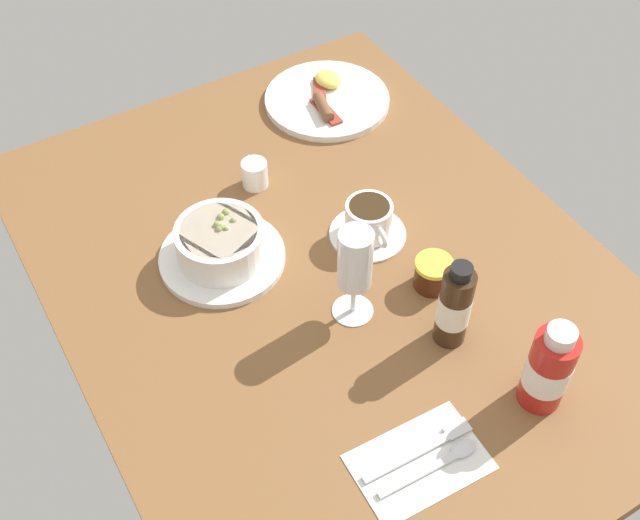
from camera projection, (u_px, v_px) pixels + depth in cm
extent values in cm
cube|color=brown|center=(327.00, 274.00, 130.09)|extent=(110.00, 84.00, 3.00)
cylinder|color=white|center=(222.00, 257.00, 129.70)|extent=(20.59, 20.59, 1.20)
cylinder|color=white|center=(220.00, 243.00, 127.02)|extent=(14.37, 14.37, 5.95)
cylinder|color=beige|center=(219.00, 233.00, 125.39)|extent=(12.36, 12.36, 1.60)
sphere|color=#889153|center=(219.00, 229.00, 124.73)|extent=(1.10, 1.10, 1.10)
sphere|color=#889153|center=(233.00, 220.00, 126.04)|extent=(0.96, 0.96, 0.96)
sphere|color=#889153|center=(226.00, 212.00, 127.20)|extent=(1.27, 1.27, 1.27)
sphere|color=#889153|center=(221.00, 217.00, 126.48)|extent=(1.26, 1.26, 1.26)
sphere|color=#889153|center=(217.00, 225.00, 125.33)|extent=(1.31, 1.31, 1.31)
sphere|color=#889153|center=(226.00, 229.00, 124.80)|extent=(0.80, 0.80, 0.80)
sphere|color=#889153|center=(221.00, 227.00, 124.99)|extent=(1.26, 1.26, 1.26)
cube|color=white|center=(419.00, 462.00, 106.17)|extent=(12.38, 18.20, 0.30)
cube|color=silver|center=(408.00, 457.00, 106.21)|extent=(1.77, 14.04, 0.50)
cube|color=silver|center=(455.00, 430.00, 108.86)|extent=(2.34, 3.69, 0.40)
cube|color=silver|center=(421.00, 474.00, 104.62)|extent=(1.53, 13.03, 0.50)
ellipsoid|color=silver|center=(463.00, 449.00, 106.96)|extent=(2.40, 4.00, 0.60)
cylinder|color=white|center=(368.00, 233.00, 133.54)|extent=(12.94, 12.94, 0.90)
cylinder|color=white|center=(369.00, 219.00, 130.99)|extent=(7.85, 7.85, 5.92)
cylinder|color=#342513|center=(369.00, 208.00, 129.14)|extent=(6.67, 6.67, 1.00)
torus|color=white|center=(381.00, 238.00, 127.74)|extent=(3.68, 1.35, 3.60)
cylinder|color=white|center=(255.00, 174.00, 140.18)|extent=(4.60, 4.60, 4.99)
cone|color=white|center=(249.00, 159.00, 139.98)|extent=(2.32, 1.76, 2.31)
cylinder|color=white|center=(353.00, 310.00, 123.05)|extent=(6.42, 6.42, 0.40)
cylinder|color=white|center=(353.00, 296.00, 120.44)|extent=(0.80, 0.80, 6.56)
cylinder|color=white|center=(355.00, 259.00, 114.14)|extent=(5.20, 5.20, 10.23)
cylinder|color=#EEE8BF|center=(355.00, 266.00, 115.30)|extent=(4.26, 4.26, 6.14)
cylinder|color=#461F0D|center=(433.00, 275.00, 125.02)|extent=(5.77, 5.77, 4.49)
cylinder|color=yellow|center=(434.00, 264.00, 123.04)|extent=(6.06, 6.06, 0.80)
cylinder|color=#382314|center=(454.00, 308.00, 114.78)|extent=(4.82, 4.82, 13.94)
cylinder|color=white|center=(454.00, 309.00, 114.99)|extent=(4.91, 4.91, 5.30)
cylinder|color=black|center=(461.00, 272.00, 108.83)|extent=(3.13, 3.13, 1.94)
cylinder|color=#B21E19|center=(548.00, 370.00, 107.95)|extent=(6.16, 6.16, 13.50)
cylinder|color=silver|center=(548.00, 371.00, 108.15)|extent=(6.28, 6.28, 5.13)
cylinder|color=silver|center=(561.00, 336.00, 102.08)|extent=(4.00, 4.00, 2.17)
cylinder|color=white|center=(327.00, 100.00, 157.11)|extent=(24.60, 24.60, 1.40)
cube|color=#983828|center=(320.00, 92.00, 157.21)|extent=(9.04, 6.44, 0.60)
cube|color=#983828|center=(326.00, 111.00, 153.22)|extent=(9.07, 2.68, 0.60)
cylinder|color=brown|center=(323.00, 107.00, 152.55)|extent=(7.32, 3.77, 2.20)
ellipsoid|color=#F2D859|center=(328.00, 79.00, 158.77)|extent=(6.00, 4.80, 2.40)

